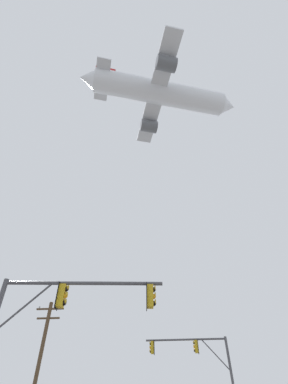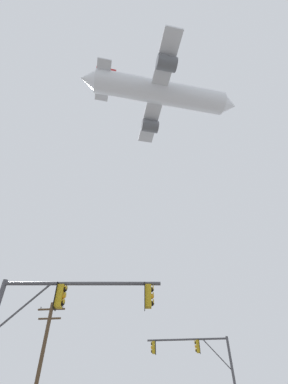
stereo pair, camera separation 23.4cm
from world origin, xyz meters
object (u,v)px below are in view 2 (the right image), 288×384
at_px(signal_pole_far, 202,361).
at_px(airplane, 161,93).
at_px(utility_pole, 41,362).
at_px(signal_pole_near, 53,318).

xyz_separation_m(signal_pole_far, airplane, (-1.73, 1.31, 40.64)).
bearing_deg(airplane, utility_pole, -155.29).
relative_size(signal_pole_near, airplane, 0.24).
height_order(signal_pole_near, utility_pole, utility_pole).
xyz_separation_m(utility_pole, airplane, (9.92, 4.57, 41.01)).
bearing_deg(signal_pole_near, utility_pole, 114.12).
distance_m(utility_pole, airplane, 42.44).
height_order(utility_pole, airplane, airplane).
bearing_deg(airplane, signal_pole_far, -37.16).
height_order(signal_pole_near, signal_pole_far, signal_pole_far).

